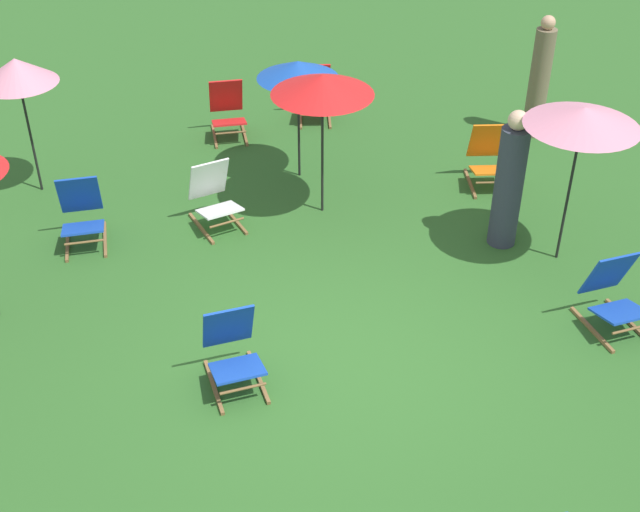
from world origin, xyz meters
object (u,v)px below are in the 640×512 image
deckchair_6 (613,295)px  deckchair_9 (228,111)px  umbrella_2 (583,117)px  deckchair_1 (489,158)px  deckchair_7 (214,197)px  deckchair_8 (315,95)px  umbrella_4 (298,70)px  person_1 (539,80)px  deckchair_4 (82,214)px  person_0 (509,183)px  deckchair_5 (233,351)px  umbrella_0 (17,71)px  umbrella_3 (322,85)px

deckchair_6 → deckchair_9: same height
umbrella_2 → deckchair_1: bearing=95.4°
deckchair_7 → deckchair_8: same height
umbrella_4 → person_1: 3.68m
deckchair_7 → person_1: 5.07m
deckchair_4 → person_0: (4.87, -1.06, 0.44)m
deckchair_4 → person_1: 6.60m
person_0 → deckchair_9: bearing=173.9°
deckchair_4 → person_1: size_ratio=0.47×
deckchair_1 → deckchair_7: same height
deckchair_6 → person_1: 4.45m
deckchair_5 → umbrella_0: size_ratio=0.46×
deckchair_5 → deckchair_6: bearing=-5.9°
deckchair_8 → person_0: (1.49, -3.85, 0.44)m
deckchair_6 → deckchair_7: 4.73m
deckchair_1 → umbrella_2: umbrella_2 is taller
deckchair_8 → umbrella_4: umbrella_4 is taller
umbrella_3 → deckchair_8: bearing=80.4°
deckchair_9 → person_0: (2.85, -3.52, 0.44)m
deckchair_8 → deckchair_1: bearing=-43.5°
deckchair_5 → umbrella_4: (1.36, 3.84, 1.14)m
deckchair_1 → deckchair_5: 4.90m
person_1 → person_0: bearing=-29.3°
umbrella_3 → umbrella_0: bearing=160.1°
deckchair_6 → umbrella_4: umbrella_4 is taller
deckchair_4 → deckchair_5: (1.45, -2.80, 0.00)m
umbrella_2 → deckchair_5: bearing=-161.7°
deckchair_6 → umbrella_4: 4.72m
deckchair_7 → umbrella_2: (3.81, -1.56, 1.42)m
deckchair_4 → umbrella_3: size_ratio=0.46×
deckchair_4 → deckchair_6: (5.38, -2.75, 0.00)m
deckchair_1 → deckchair_9: 3.84m
deckchair_8 → umbrella_2: 4.94m
deckchair_9 → deckchair_7: bearing=-99.5°
deckchair_6 → umbrella_3: umbrella_3 is taller
umbrella_3 → umbrella_4: umbrella_3 is taller
umbrella_0 → deckchair_8: bearing=19.7°
deckchair_5 → umbrella_2: bearing=11.6°
deckchair_7 → deckchair_6: bearing=-53.3°
deckchair_4 → deckchair_9: same height
deckchair_1 → deckchair_9: size_ratio=1.00×
deckchair_5 → person_1: (4.95, 4.36, 0.48)m
deckchair_5 → umbrella_3: bearing=56.3°
deckchair_4 → deckchair_5: bearing=-63.6°
deckchair_6 → person_1: (1.01, 4.30, 0.48)m
deckchair_8 → deckchair_9: size_ratio=1.00×
umbrella_2 → deckchair_6: bearing=-90.3°
umbrella_2 → person_0: 1.19m
deckchair_7 → umbrella_0: size_ratio=0.48×
umbrella_0 → person_1: 7.04m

